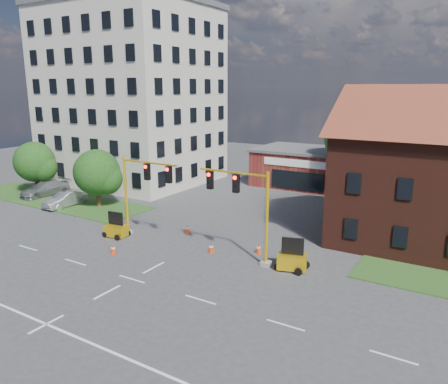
# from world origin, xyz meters

# --- Properties ---
(ground) EXTENTS (120.00, 120.00, 0.00)m
(ground) POSITION_xyz_m (0.00, 0.00, 0.00)
(ground) COLOR #3E3E40
(ground) RESTS_ON ground
(grass_verge_nw) EXTENTS (22.00, 6.00, 0.08)m
(grass_verge_nw) POSITION_xyz_m (-20.00, 10.00, 0.04)
(grass_verge_nw) COLOR #2A5720
(grass_verge_nw) RESTS_ON ground
(lane_markings) EXTENTS (60.00, 36.00, 0.01)m
(lane_markings) POSITION_xyz_m (0.00, -3.00, 0.01)
(lane_markings) COLOR white
(lane_markings) RESTS_ON ground
(office_block) EXTENTS (18.40, 15.40, 20.60)m
(office_block) POSITION_xyz_m (-20.00, 21.90, 10.31)
(office_block) COLOR beige
(office_block) RESTS_ON ground
(brick_shop) EXTENTS (12.40, 8.40, 4.30)m
(brick_shop) POSITION_xyz_m (0.00, 29.98, 2.16)
(brick_shop) COLOR maroon
(brick_shop) RESTS_ON ground
(tree_large) EXTENTS (8.13, 7.74, 10.58)m
(tree_large) POSITION_xyz_m (6.89, 27.08, 6.42)
(tree_large) COLOR #3C2916
(tree_large) RESTS_ON ground
(tree_nw_front) EXTENTS (4.60, 4.38, 5.55)m
(tree_nw_front) POSITION_xyz_m (-13.78, 10.58, 3.22)
(tree_nw_front) COLOR #3C2916
(tree_nw_front) RESTS_ON ground
(tree_nw_rear) EXTENTS (4.53, 4.32, 5.58)m
(tree_nw_rear) POSITION_xyz_m (-23.78, 11.08, 3.27)
(tree_nw_rear) COLOR #3C2916
(tree_nw_rear) RESTS_ON ground
(signal_mast_west) EXTENTS (5.30, 0.60, 6.20)m
(signal_mast_west) POSITION_xyz_m (-4.36, 6.00, 3.92)
(signal_mast_west) COLOR gray
(signal_mast_west) RESTS_ON ground
(signal_mast_east) EXTENTS (5.30, 0.60, 6.20)m
(signal_mast_east) POSITION_xyz_m (4.36, 6.00, 3.92)
(signal_mast_east) COLOR gray
(signal_mast_east) RESTS_ON ground
(trailer_west) EXTENTS (1.80, 1.32, 1.90)m
(trailer_west) POSITION_xyz_m (-6.31, 5.08, 0.59)
(trailer_west) COLOR yellow
(trailer_west) RESTS_ON ground
(trailer_east) EXTENTS (2.04, 1.64, 2.03)m
(trailer_east) POSITION_xyz_m (7.67, 6.32, 0.63)
(trailer_east) COLOR yellow
(trailer_east) RESTS_ON ground
(cone_a) EXTENTS (0.40, 0.40, 0.70)m
(cone_a) POSITION_xyz_m (-3.94, 2.39, 0.34)
(cone_a) COLOR red
(cone_a) RESTS_ON ground
(cone_b) EXTENTS (0.40, 0.40, 0.70)m
(cone_b) POSITION_xyz_m (-2.13, 8.60, 0.34)
(cone_b) COLOR red
(cone_b) RESTS_ON ground
(cone_c) EXTENTS (0.40, 0.40, 0.70)m
(cone_c) POSITION_xyz_m (1.70, 6.14, 0.34)
(cone_c) COLOR red
(cone_c) RESTS_ON ground
(cone_d) EXTENTS (0.40, 0.40, 0.70)m
(cone_d) POSITION_xyz_m (4.60, 7.72, 0.34)
(cone_d) COLOR red
(cone_d) RESTS_ON ground
(pickup_white) EXTENTS (5.75, 2.90, 1.56)m
(pickup_white) POSITION_xyz_m (12.64, 12.89, 0.78)
(pickup_white) COLOR white
(pickup_white) RESTS_ON ground
(sedan_silver_front) EXTENTS (1.53, 4.31, 1.42)m
(sedan_silver_front) POSITION_xyz_m (-16.78, 8.80, 0.71)
(sedan_silver_front) COLOR #929399
(sedan_silver_front) RESTS_ON ground
(sedan_silver_rear) EXTENTS (2.51, 5.43, 1.54)m
(sedan_silver_rear) POSITION_xyz_m (-22.15, 10.62, 0.77)
(sedan_silver_rear) COLOR #929399
(sedan_silver_rear) RESTS_ON ground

